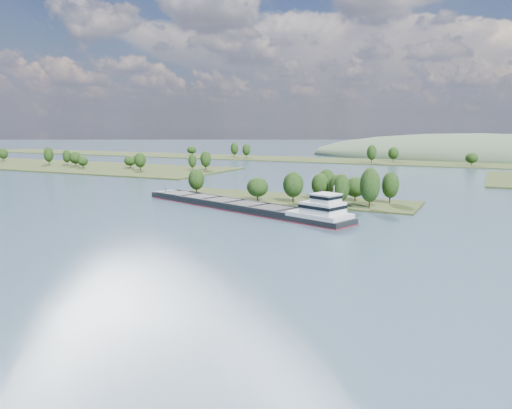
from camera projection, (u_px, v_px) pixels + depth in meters
The scene contains 6 objects.
ground at pixel (214, 228), 145.93m from camera, with size 1800.00×1800.00×0.00m, color #324857.
tree_island at pixel (304, 191), 194.55m from camera, with size 100.00×30.00×15.72m.
left_bank at pixel (41, 164), 367.56m from camera, with size 300.00×80.00×15.55m.
back_shoreline at pixel (403, 162), 391.61m from camera, with size 900.00×60.00×15.58m.
hill_west at pixel (478, 157), 459.36m from camera, with size 320.00×160.00×44.00m, color #3D5137.
cargo_barge at pixel (251, 206), 173.53m from camera, with size 92.22×41.24×12.69m.
Camera 1 is at (72.60, -3.84, 29.79)m, focal length 35.00 mm.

